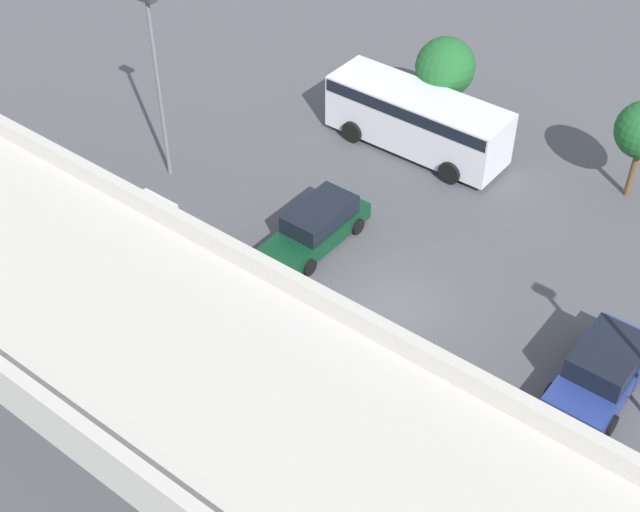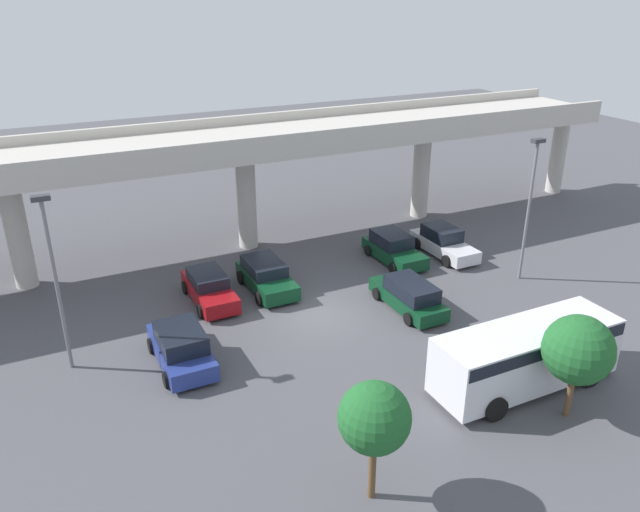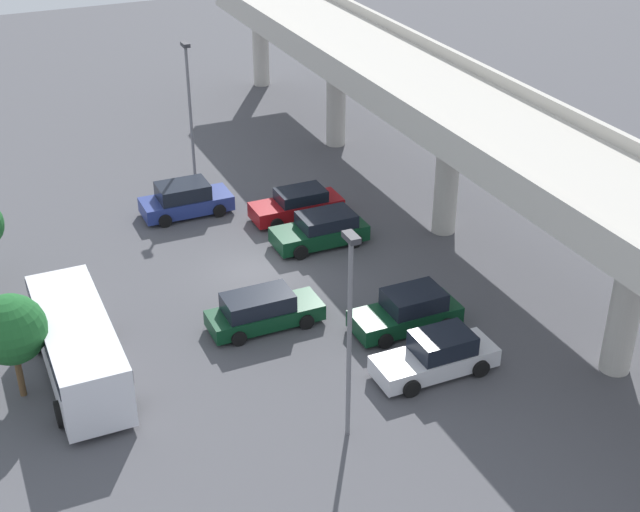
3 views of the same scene
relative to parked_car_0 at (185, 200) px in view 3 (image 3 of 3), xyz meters
name	(u,v)px [view 3 (image 3 of 3)]	position (x,y,z in m)	size (l,w,h in m)	color
ground_plane	(255,272)	(7.00, 1.14, -0.80)	(107.21, 107.21, 0.00)	#4C4C51
highway_overpass	(452,114)	(7.00, 11.00, 5.24)	(51.17, 6.23, 7.40)	#BCB7AD
parked_car_0	(185,200)	(0.00, 0.00, 0.00)	(2.20, 4.54, 1.69)	navy
parked_car_1	(297,205)	(2.73, 5.03, -0.08)	(2.01, 4.61, 1.52)	maroon
parked_car_2	(321,230)	(5.79, 4.97, -0.04)	(2.16, 4.48, 1.55)	#0C381E
parked_car_3	(263,311)	(11.30, -0.13, -0.06)	(1.97, 4.69, 1.55)	#0C381E
parked_car_4	(408,311)	(13.78, 5.21, -0.04)	(2.08, 4.47, 1.63)	#0C381E
parked_car_5	(437,356)	(16.93, 4.70, -0.04)	(1.99, 4.77, 1.66)	silver
shuttle_bus	(78,343)	(11.82, -7.55, 0.76)	(7.80, 2.70, 2.60)	silver
lamp_post_near_aisle	(189,100)	(-4.26, 1.78, 3.66)	(0.70, 0.35, 7.56)	slate
lamp_post_mid_lot	(350,322)	(18.71, 0.14, 3.74)	(0.70, 0.35, 7.71)	slate
tree_front_centre	(11,330)	(11.96, -9.73, 2.04)	(2.54, 2.54, 4.12)	brown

